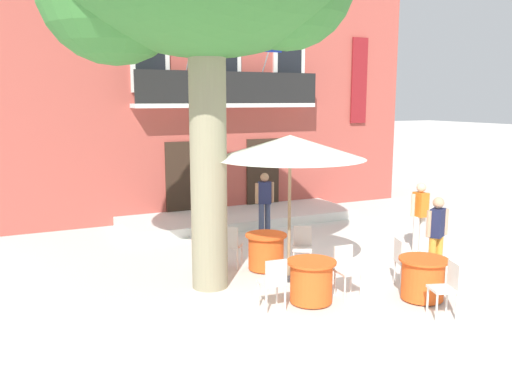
{
  "coord_description": "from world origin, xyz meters",
  "views": [
    {
      "loc": [
        -6.25,
        -10.06,
        3.52
      ],
      "look_at": [
        -0.7,
        1.49,
        1.3
      ],
      "focal_mm": 37.7,
      "sensor_mm": 36.0,
      "label": 1
    }
  ],
  "objects_px": {
    "pedestrian_mid_plaza": "(420,213)",
    "cafe_chair_near_tree_0": "(346,267)",
    "cafe_chair_middle_1": "(231,243)",
    "cafe_chair_front_1": "(403,259)",
    "cafe_chair_near_tree_1": "(274,280)",
    "cafe_chair_front_0": "(447,285)",
    "cafe_chair_middle_0": "(302,245)",
    "pedestrian_near_entrance": "(265,201)",
    "cafe_table_near_tree": "(311,281)",
    "cafe_table_front": "(423,279)",
    "pedestrian_by_tree": "(437,233)",
    "cafe_umbrella": "(290,148)",
    "cafe_table_middle": "(266,251)"
  },
  "relations": [
    {
      "from": "cafe_chair_near_tree_1",
      "to": "pedestrian_mid_plaza",
      "type": "bearing_deg",
      "value": 20.24
    },
    {
      "from": "cafe_chair_near_tree_0",
      "to": "pedestrian_by_tree",
      "type": "relative_size",
      "value": 0.56
    },
    {
      "from": "cafe_table_near_tree",
      "to": "pedestrian_near_entrance",
      "type": "distance_m",
      "value": 4.62
    },
    {
      "from": "cafe_umbrella",
      "to": "pedestrian_by_tree",
      "type": "xyz_separation_m",
      "value": [
        2.66,
        -1.19,
        -1.69
      ]
    },
    {
      "from": "cafe_chair_middle_0",
      "to": "cafe_chair_middle_1",
      "type": "bearing_deg",
      "value": 149.51
    },
    {
      "from": "cafe_umbrella",
      "to": "pedestrian_by_tree",
      "type": "height_order",
      "value": "cafe_umbrella"
    },
    {
      "from": "cafe_chair_near_tree_1",
      "to": "pedestrian_near_entrance",
      "type": "xyz_separation_m",
      "value": [
        2.04,
        4.43,
        0.42
      ]
    },
    {
      "from": "cafe_chair_middle_1",
      "to": "cafe_table_near_tree",
      "type": "bearing_deg",
      "value": -78.56
    },
    {
      "from": "cafe_table_near_tree",
      "to": "cafe_chair_front_1",
      "type": "relative_size",
      "value": 0.95
    },
    {
      "from": "pedestrian_near_entrance",
      "to": "cafe_chair_near_tree_1",
      "type": "bearing_deg",
      "value": -114.77
    },
    {
      "from": "cafe_chair_middle_1",
      "to": "cafe_umbrella",
      "type": "distance_m",
      "value": 2.5
    },
    {
      "from": "cafe_chair_near_tree_0",
      "to": "cafe_umbrella",
      "type": "height_order",
      "value": "cafe_umbrella"
    },
    {
      "from": "cafe_chair_near_tree_1",
      "to": "cafe_chair_front_0",
      "type": "height_order",
      "value": "same"
    },
    {
      "from": "cafe_chair_front_0",
      "to": "pedestrian_near_entrance",
      "type": "height_order",
      "value": "pedestrian_near_entrance"
    },
    {
      "from": "cafe_chair_front_1",
      "to": "pedestrian_near_entrance",
      "type": "height_order",
      "value": "pedestrian_near_entrance"
    },
    {
      "from": "cafe_table_near_tree",
      "to": "cafe_chair_near_tree_0",
      "type": "relative_size",
      "value": 0.95
    },
    {
      "from": "cafe_chair_front_0",
      "to": "cafe_chair_middle_1",
      "type": "bearing_deg",
      "value": 119.18
    },
    {
      "from": "cafe_chair_near_tree_1",
      "to": "cafe_chair_front_1",
      "type": "distance_m",
      "value": 2.79
    },
    {
      "from": "cafe_table_middle",
      "to": "cafe_chair_middle_0",
      "type": "distance_m",
      "value": 0.77
    },
    {
      "from": "cafe_chair_middle_0",
      "to": "cafe_table_middle",
      "type": "bearing_deg",
      "value": 153.77
    },
    {
      "from": "pedestrian_mid_plaza",
      "to": "cafe_chair_near_tree_0",
      "type": "bearing_deg",
      "value": -152.56
    },
    {
      "from": "cafe_table_near_tree",
      "to": "pedestrian_near_entrance",
      "type": "height_order",
      "value": "pedestrian_near_entrance"
    },
    {
      "from": "cafe_umbrella",
      "to": "cafe_chair_front_1",
      "type": "bearing_deg",
      "value": -35.59
    },
    {
      "from": "cafe_chair_near_tree_0",
      "to": "cafe_chair_middle_1",
      "type": "xyz_separation_m",
      "value": [
        -1.24,
        2.39,
        0.0
      ]
    },
    {
      "from": "cafe_chair_near_tree_1",
      "to": "pedestrian_mid_plaza",
      "type": "height_order",
      "value": "pedestrian_mid_plaza"
    },
    {
      "from": "cafe_chair_middle_1",
      "to": "cafe_table_front",
      "type": "relative_size",
      "value": 1.05
    },
    {
      "from": "pedestrian_mid_plaza",
      "to": "cafe_chair_near_tree_1",
      "type": "bearing_deg",
      "value": -159.76
    },
    {
      "from": "cafe_table_front",
      "to": "cafe_table_middle",
      "type": "bearing_deg",
      "value": 122.24
    },
    {
      "from": "cafe_chair_front_1",
      "to": "pedestrian_near_entrance",
      "type": "distance_m",
      "value": 4.49
    },
    {
      "from": "pedestrian_near_entrance",
      "to": "cafe_chair_middle_1",
      "type": "bearing_deg",
      "value": -132.14
    },
    {
      "from": "cafe_chair_near_tree_1",
      "to": "pedestrian_near_entrance",
      "type": "bearing_deg",
      "value": 65.23
    },
    {
      "from": "cafe_table_middle",
      "to": "cafe_umbrella",
      "type": "height_order",
      "value": "cafe_umbrella"
    },
    {
      "from": "cafe_chair_near_tree_1",
      "to": "cafe_table_front",
      "type": "xyz_separation_m",
      "value": [
        2.61,
        -0.71,
        -0.14
      ]
    },
    {
      "from": "cafe_chair_front_1",
      "to": "pedestrian_by_tree",
      "type": "height_order",
      "value": "pedestrian_by_tree"
    },
    {
      "from": "cafe_table_near_tree",
      "to": "cafe_chair_front_1",
      "type": "xyz_separation_m",
      "value": [
        2.04,
        -0.0,
        0.14
      ]
    },
    {
      "from": "pedestrian_by_tree",
      "to": "pedestrian_mid_plaza",
      "type": "bearing_deg",
      "value": 56.81
    },
    {
      "from": "cafe_chair_near_tree_1",
      "to": "cafe_chair_front_0",
      "type": "relative_size",
      "value": 1.0
    },
    {
      "from": "cafe_table_middle",
      "to": "cafe_chair_middle_1",
      "type": "height_order",
      "value": "cafe_chair_middle_1"
    },
    {
      "from": "cafe_chair_middle_0",
      "to": "cafe_chair_front_0",
      "type": "distance_m",
      "value": 3.26
    },
    {
      "from": "cafe_chair_middle_1",
      "to": "cafe_chair_front_1",
      "type": "relative_size",
      "value": 1.0
    },
    {
      "from": "cafe_chair_front_0",
      "to": "cafe_umbrella",
      "type": "distance_m",
      "value": 3.72
    },
    {
      "from": "cafe_chair_near_tree_0",
      "to": "cafe_chair_near_tree_1",
      "type": "distance_m",
      "value": 1.51
    },
    {
      "from": "cafe_chair_middle_0",
      "to": "pedestrian_by_tree",
      "type": "xyz_separation_m",
      "value": [
        2.12,
        -1.59,
        0.39
      ]
    },
    {
      "from": "cafe_table_near_tree",
      "to": "cafe_umbrella",
      "type": "bearing_deg",
      "value": 78.34
    },
    {
      "from": "cafe_chair_front_1",
      "to": "pedestrian_mid_plaza",
      "type": "distance_m",
      "value": 2.64
    },
    {
      "from": "cafe_chair_near_tree_1",
      "to": "cafe_chair_middle_0",
      "type": "bearing_deg",
      "value": 47.46
    },
    {
      "from": "cafe_table_near_tree",
      "to": "pedestrian_by_tree",
      "type": "relative_size",
      "value": 0.53
    },
    {
      "from": "cafe_chair_middle_1",
      "to": "cafe_umbrella",
      "type": "xyz_separation_m",
      "value": [
        0.75,
        -1.16,
        2.08
      ]
    },
    {
      "from": "cafe_table_near_tree",
      "to": "cafe_table_front",
      "type": "height_order",
      "value": "same"
    },
    {
      "from": "cafe_table_front",
      "to": "pedestrian_by_tree",
      "type": "relative_size",
      "value": 0.53
    }
  ]
}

